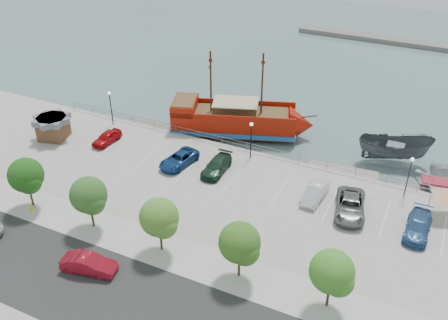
% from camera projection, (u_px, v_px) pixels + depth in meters
% --- Properties ---
extents(ground, '(160.00, 160.00, 0.00)m').
position_uv_depth(ground, '(224.00, 198.00, 49.23)').
color(ground, slate).
extents(street, '(100.00, 8.00, 0.04)m').
position_uv_depth(street, '(131.00, 304.00, 36.44)').
color(street, '#282828').
rests_on(street, land_slab).
extents(sidewalk, '(100.00, 4.00, 0.05)m').
position_uv_depth(sidewalk, '(172.00, 253.00, 41.03)').
color(sidewalk, '#B9B6AF').
rests_on(sidewalk, land_slab).
extents(seawall_railing, '(50.00, 0.06, 1.00)m').
position_uv_depth(seawall_railing, '(255.00, 148.00, 54.40)').
color(seawall_railing, slate).
rests_on(seawall_railing, land_slab).
extents(far_shore, '(40.00, 3.00, 0.80)m').
position_uv_depth(far_shore, '(410.00, 43.00, 87.50)').
color(far_shore, slate).
rests_on(far_shore, ground).
extents(pirate_ship, '(17.34, 9.81, 10.76)m').
position_uv_depth(pirate_ship, '(244.00, 121.00, 59.21)').
color(pirate_ship, '#9E1505').
rests_on(pirate_ship, ground).
extents(patrol_boat, '(8.44, 5.22, 3.06)m').
position_uv_depth(patrol_boat, '(395.00, 150.00, 53.99)').
color(patrol_boat, '#45494F').
rests_on(patrol_boat, ground).
extents(speedboat, '(6.16, 7.82, 1.47)m').
position_uv_depth(speedboat, '(442.00, 186.00, 49.73)').
color(speedboat, silver).
rests_on(speedboat, ground).
extents(dock_west, '(7.55, 2.44, 0.43)m').
position_uv_depth(dock_west, '(161.00, 129.00, 60.89)').
color(dock_west, gray).
rests_on(dock_west, ground).
extents(dock_mid, '(7.57, 2.81, 0.42)m').
position_uv_depth(dock_mid, '(342.00, 172.00, 52.73)').
color(dock_mid, gray).
rests_on(dock_mid, ground).
extents(dock_east, '(7.14, 4.55, 0.40)m').
position_uv_depth(dock_east, '(421.00, 191.00, 49.83)').
color(dock_east, gray).
rests_on(dock_east, ground).
extents(shed, '(3.94, 3.94, 2.66)m').
position_uv_depth(shed, '(53.00, 127.00, 56.73)').
color(shed, brown).
rests_on(shed, land_slab).
extents(street_sedan, '(4.63, 2.41, 1.45)m').
position_uv_depth(street_sedan, '(89.00, 264.00, 38.92)').
color(street_sedan, '#A31222').
rests_on(street_sedan, street).
extents(fire_hydrant, '(0.27, 0.27, 0.77)m').
position_uv_depth(fire_hydrant, '(31.00, 208.00, 45.46)').
color(fire_hydrant, '#E7DE00').
rests_on(fire_hydrant, sidewalk).
extents(lamp_post_left, '(0.36, 0.36, 4.28)m').
position_uv_depth(lamp_post_left, '(110.00, 102.00, 58.70)').
color(lamp_post_left, black).
rests_on(lamp_post_left, land_slab).
extents(lamp_post_mid, '(0.36, 0.36, 4.28)m').
position_uv_depth(lamp_post_mid, '(251.00, 134.00, 52.13)').
color(lamp_post_mid, black).
rests_on(lamp_post_mid, land_slab).
extents(lamp_post_right, '(0.36, 0.36, 4.28)m').
position_uv_depth(lamp_post_right, '(410.00, 170.00, 46.28)').
color(lamp_post_right, black).
rests_on(lamp_post_right, land_slab).
extents(tree_b, '(3.30, 3.20, 5.00)m').
position_uv_depth(tree_b, '(27.00, 177.00, 44.66)').
color(tree_b, '#473321').
rests_on(tree_b, sidewalk).
extents(tree_c, '(3.30, 3.20, 5.00)m').
position_uv_depth(tree_c, '(89.00, 197.00, 42.11)').
color(tree_c, '#473321').
rests_on(tree_c, sidewalk).
extents(tree_d, '(3.30, 3.20, 5.00)m').
position_uv_depth(tree_d, '(160.00, 219.00, 39.55)').
color(tree_d, '#473321').
rests_on(tree_d, sidewalk).
extents(tree_e, '(3.30, 3.20, 5.00)m').
position_uv_depth(tree_e, '(241.00, 245.00, 37.00)').
color(tree_e, '#473321').
rests_on(tree_e, sidewalk).
extents(tree_f, '(3.30, 3.20, 5.00)m').
position_uv_depth(tree_f, '(333.00, 274.00, 34.44)').
color(tree_f, '#473321').
rests_on(tree_f, sidewalk).
extents(parked_car_a, '(1.92, 4.02, 1.33)m').
position_uv_depth(parked_car_a, '(107.00, 138.00, 56.13)').
color(parked_car_a, '#B40C11').
rests_on(parked_car_a, land_slab).
extents(parked_car_c, '(3.02, 5.14, 1.34)m').
position_uv_depth(parked_car_c, '(179.00, 159.00, 52.18)').
color(parked_car_c, navy).
rests_on(parked_car_c, land_slab).
extents(parked_car_d, '(2.05, 4.81, 1.38)m').
position_uv_depth(parked_car_d, '(217.00, 166.00, 51.04)').
color(parked_car_d, '#1C3827').
rests_on(parked_car_d, land_slab).
extents(parked_car_f, '(1.83, 4.43, 1.43)m').
position_uv_depth(parked_car_f, '(315.00, 192.00, 47.08)').
color(parked_car_f, white).
rests_on(parked_car_f, land_slab).
extents(parked_car_g, '(3.66, 6.02, 1.56)m').
position_uv_depth(parked_car_g, '(350.00, 206.00, 45.15)').
color(parked_car_g, slate).
rests_on(parked_car_g, land_slab).
extents(parked_car_h, '(2.11, 5.03, 1.45)m').
position_uv_depth(parked_car_h, '(418.00, 226.00, 42.80)').
color(parked_car_h, '#2E5585').
rests_on(parked_car_h, land_slab).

